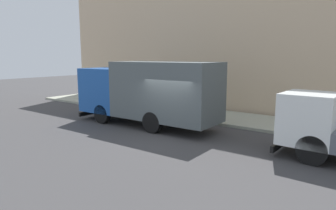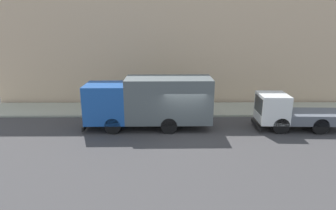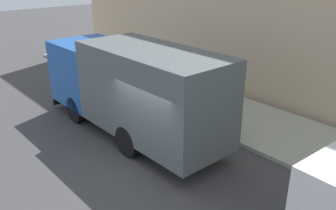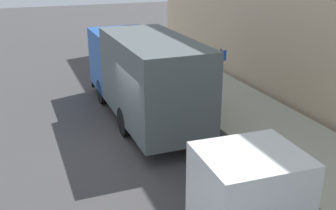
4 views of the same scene
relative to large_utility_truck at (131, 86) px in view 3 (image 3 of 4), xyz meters
The scene contains 5 objects.
ground 2.92m from the large_utility_truck, 112.37° to the right, with size 80.00×80.00×0.00m, color #403E3F.
sidewalk 4.75m from the large_utility_truck, 28.81° to the right, with size 3.51×30.00×0.14m, color #A9AB97.
large_utility_truck is the anchor object (origin of this frame).
pedestrian_walking 3.03m from the large_utility_truck, ahead, with size 0.44×0.44×1.62m.
street_sign_post 2.79m from the large_utility_truck, 31.31° to the right, with size 0.44×0.08×2.64m.
Camera 3 is at (-5.66, -7.37, 5.73)m, focal length 38.14 mm.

